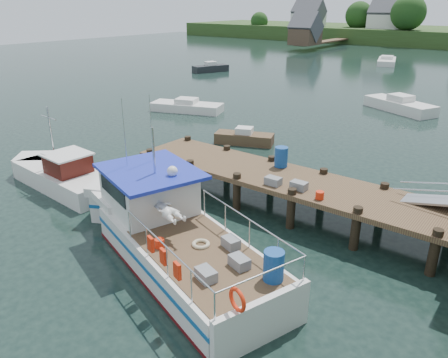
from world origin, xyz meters
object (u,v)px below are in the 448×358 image
Objects in this scene: dock at (437,192)px; work_boat at (61,174)px; moored_e at (211,68)px; lobster_boat at (168,229)px; moored_b at (400,105)px; moored_d at (387,61)px; moored_a at (187,106)px; moored_rowboat at (244,138)px.

work_boat is at bearing -164.07° from dock.
lobster_boat is at bearing -41.28° from moored_e.
lobster_boat is 8.10m from work_boat.
moored_b is 0.89× the size of moored_d.
work_boat is 35.84m from moored_e.
work_boat reaches higher than moored_e.
moored_b is (-0.43, 25.92, -0.45)m from lobster_boat.
work_boat is at bearing -69.20° from moored_a.
lobster_boat is 1.72× the size of moored_b.
dock is at bearing -79.86° from moored_b.
moored_rowboat is at bearing 77.98° from work_boat.
moored_e reaches higher than moored_d.
dock reaches higher than moored_b.
dock reaches higher than moored_d.
moored_a is (-5.45, 14.53, -0.20)m from work_boat.
moored_rowboat is at bearing 152.56° from dock.
lobster_boat reaches higher than moored_b.
dock is 42.02m from moored_e.
work_boat is at bearing -73.67° from moored_d.
dock is 2.86× the size of moored_a.
work_boat is 51.66m from moored_d.
moored_a is (-8.34, 4.07, 0.00)m from moored_rowboat.
dock is at bearing 19.39° from work_boat.
moored_rowboat is (-5.11, 11.63, -0.54)m from lobster_boat.
dock is at bearing 56.69° from lobster_boat.
lobster_boat is 1.52× the size of moored_d.
moored_d is at bearing 65.39° from moored_e.
dock is at bearing -26.63° from moored_a.
moored_b is at bearing 79.97° from moored_rowboat.
dock is 8.84m from lobster_boat.
moored_b is 28.70m from moored_d.
moored_b is at bearing -4.15° from moored_e.
moored_e is (-14.52, -20.07, 0.04)m from moored_d.
dock is 3.61× the size of moored_e.
moored_d is (-17.38, 47.36, -1.83)m from dock.
moored_d is 24.77m from moored_e.
lobster_boat reaches higher than moored_rowboat.
work_boat is (-8.01, 1.18, -0.34)m from lobster_boat.
moored_e is (-24.62, 6.79, -0.02)m from moored_b.
moored_d is (-5.42, 41.15, 0.03)m from moored_rowboat.
moored_a is (-13.46, 15.71, -0.54)m from lobster_boat.
moored_a is at bearing 114.03° from work_boat.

